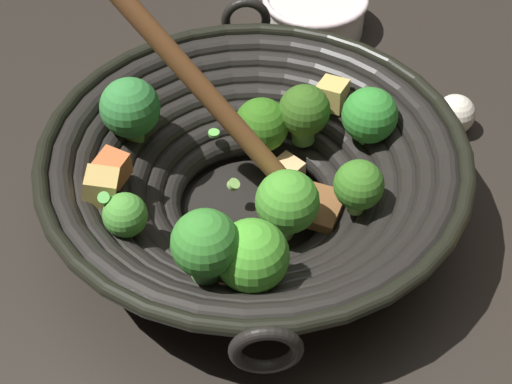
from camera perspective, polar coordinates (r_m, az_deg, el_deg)
The scene contains 4 objects.
ground_plane at distance 0.73m, azimuth -0.15°, elevation -1.81°, with size 4.00×4.00×0.00m, color #28231E.
wok at distance 0.68m, azimuth -0.16°, elevation 1.60°, with size 0.39×0.39×0.25m.
prep_bowl at distance 0.96m, azimuth 4.51°, elevation 13.59°, with size 0.13×0.13×0.05m.
garlic_bulb at distance 0.83m, azimuth 14.96°, elevation 5.77°, with size 0.04×0.04×0.04m, color silver.
Camera 1 is at (-0.29, 0.39, 0.54)m, focal length 52.35 mm.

